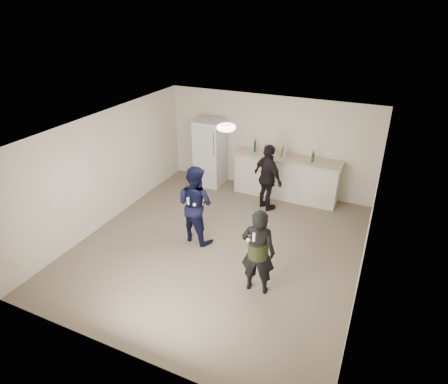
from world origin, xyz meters
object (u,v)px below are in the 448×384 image
at_px(woman, 258,252).
at_px(counter, 286,178).
at_px(shaker, 272,151).
at_px(spectator, 268,178).
at_px(man, 195,204).
at_px(fridge, 210,153).

bearing_deg(woman, counter, -87.19).
xyz_separation_m(shaker, spectator, (0.20, -0.84, -0.35)).
distance_m(counter, man, 2.91).
distance_m(shaker, woman, 3.80).
bearing_deg(fridge, counter, 1.91).
xyz_separation_m(counter, spectator, (-0.23, -0.80, 0.30)).
xyz_separation_m(fridge, spectator, (1.87, -0.73, -0.08)).
bearing_deg(shaker, fridge, -176.13).
height_order(shaker, spectator, spectator).
distance_m(shaker, man, 2.82).
relative_size(counter, shaker, 15.29).
bearing_deg(counter, man, -113.75).
bearing_deg(fridge, shaker, 3.87).
bearing_deg(shaker, woman, -75.27).
relative_size(counter, man, 1.55).
xyz_separation_m(counter, shaker, (-0.42, 0.04, 0.65)).
bearing_deg(counter, shaker, 174.17).
distance_m(shaker, spectator, 0.93).
bearing_deg(shaker, man, -105.42).
bearing_deg(man, woman, 162.25).
distance_m(counter, spectator, 0.88).
height_order(fridge, spectator, fridge).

